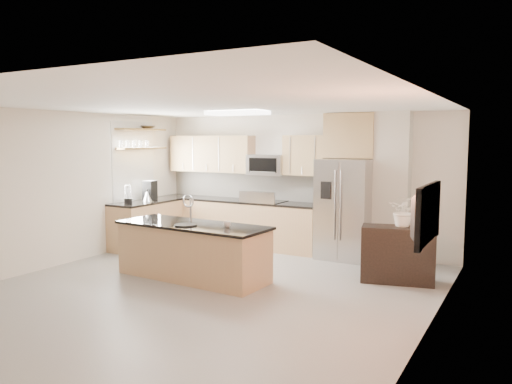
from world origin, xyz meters
The scene contains 26 objects.
floor centered at (0.00, 0.00, 0.00)m, with size 6.50×6.50×0.00m, color gray.
ceiling centered at (0.00, 0.00, 2.60)m, with size 6.00×6.50×0.02m, color white.
wall_back centered at (0.00, 3.25, 1.30)m, with size 6.00×0.02×2.60m, color silver.
wall_left centered at (-3.00, 0.00, 1.30)m, with size 0.02×6.50×2.60m, color silver.
wall_right centered at (3.00, 0.00, 1.30)m, with size 0.02×6.50×2.60m, color silver.
back_counter centered at (-1.23, 2.93, 0.47)m, with size 3.55×0.66×1.44m.
left_counter centered at (-2.67, 1.85, 0.46)m, with size 0.66×1.50×0.92m.
range centered at (-0.60, 2.92, 0.47)m, with size 0.76×0.64×1.14m.
upper_cabinets centered at (-1.30, 3.09, 1.83)m, with size 3.50×0.33×0.75m.
microwave centered at (-0.60, 3.04, 1.63)m, with size 0.76×0.40×0.40m.
refrigerator centered at (1.06, 2.87, 0.89)m, with size 0.92×0.78×1.78m.
partition_column centered at (1.82, 3.10, 1.30)m, with size 0.60×0.30×2.60m, color beige.
window centered at (-2.98, 1.85, 1.65)m, with size 0.04×1.15×1.65m.
shelf_lower centered at (-2.85, 1.95, 1.95)m, with size 0.30×1.20×0.04m, color brown.
shelf_upper centered at (-2.85, 1.95, 2.32)m, with size 0.30×1.20×0.04m, color brown.
ceiling_fixture centered at (-0.40, 1.60, 2.56)m, with size 1.00×0.50×0.06m, color white.
island centered at (-0.54, 0.51, 0.42)m, with size 2.48×1.01×1.27m.
credenza centered at (2.25, 1.81, 0.42)m, with size 1.05×0.44×0.84m, color black.
cup centered at (0.08, 0.51, 0.89)m, with size 0.11×0.11×0.09m, color silver.
platter centered at (-0.54, 0.33, 0.85)m, with size 0.34×0.34×0.02m, color black.
blender centered at (-2.67, 1.37, 1.07)m, with size 0.15×0.15×0.35m.
kettle centered at (-2.62, 1.85, 1.02)m, with size 0.19×0.19×0.23m.
coffee_maker centered at (-2.69, 2.00, 1.11)m, with size 0.25×0.29×0.39m.
bowl centered at (-2.85, 2.18, 2.38)m, with size 0.34×0.34×0.08m, color #ABABAE.
flower_vase centered at (2.31, 1.87, 1.19)m, with size 0.63×0.54×0.70m, color white.
television centered at (2.91, -0.20, 1.35)m, with size 1.08×0.14×0.62m, color black.
Camera 1 is at (3.96, -5.56, 2.12)m, focal length 35.00 mm.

